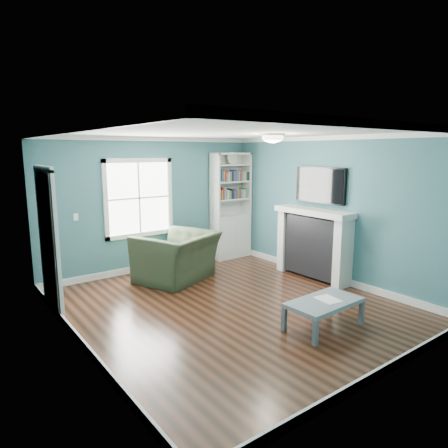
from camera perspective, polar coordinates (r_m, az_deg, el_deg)
floor at (r=6.22m, az=0.97°, el=-11.64°), size 5.00×5.00×0.00m
room_walls at (r=5.82m, az=1.01°, el=2.97°), size 5.00×5.00×5.00m
trim at (r=5.87m, az=1.00°, el=-0.37°), size 4.50×5.00×2.60m
window at (r=7.80m, az=-12.04°, el=3.65°), size 1.40×0.06×1.50m
bookshelf at (r=8.78m, az=0.95°, el=1.14°), size 0.90×0.35×2.31m
fireplace at (r=7.55m, az=12.64°, el=-2.86°), size 0.44×1.58×1.30m
tv at (r=7.47m, az=13.57°, el=5.43°), size 0.06×1.10×0.65m
door at (r=6.23m, az=-23.84°, el=-2.17°), size 0.12×0.98×2.17m
ceiling_fixture at (r=6.43m, az=6.98°, el=12.24°), size 0.38×0.38×0.15m
light_switch at (r=7.42m, az=-20.40°, el=0.94°), size 0.08×0.01×0.12m
recliner at (r=7.31m, az=-6.77°, el=-3.57°), size 1.56×1.30×1.16m
coffee_table at (r=5.57m, az=14.11°, el=-11.02°), size 1.06×0.60×0.38m
paper_sheet at (r=5.60m, az=14.65°, el=-10.36°), size 0.29×0.35×0.00m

